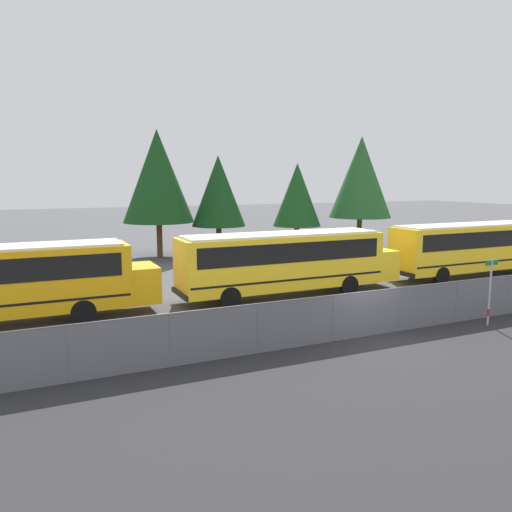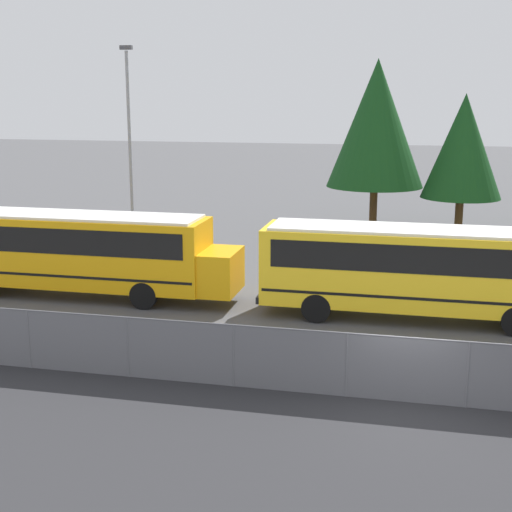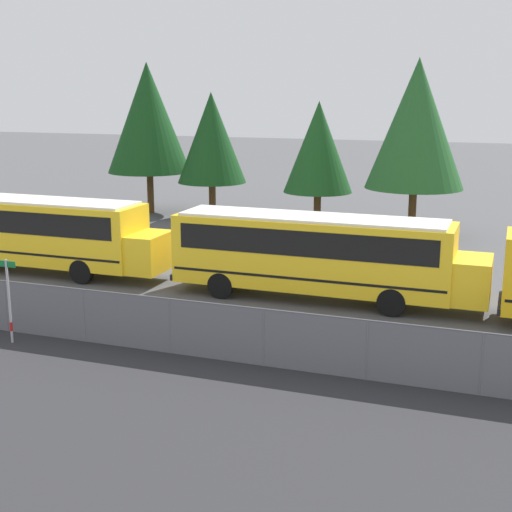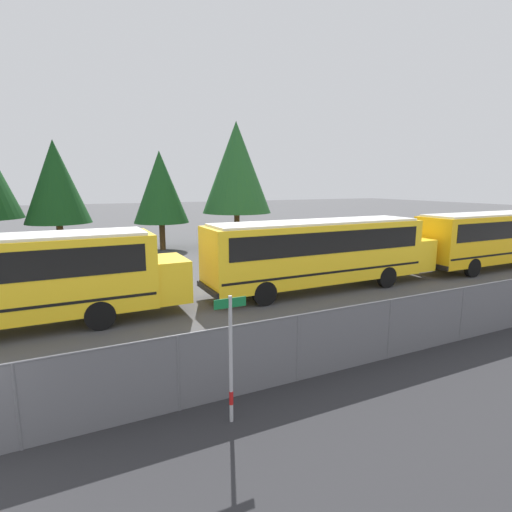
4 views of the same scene
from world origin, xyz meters
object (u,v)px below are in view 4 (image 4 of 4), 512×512
Objects in this scene: tree_1 at (56,182)px; tree_2 at (236,168)px; school_bus_5 at (498,235)px; tree_0 at (160,187)px; school_bus_4 at (322,249)px; street_sign at (231,356)px.

tree_2 is (12.84, -1.38, 1.12)m from tree_1.
school_bus_5 is 22.93m from tree_0.
school_bus_5 is at bearing -1.68° from school_bus_4.
tree_2 is at bearing -6.15° from tree_1.
street_sign is at bearing -99.57° from tree_0.
tree_2 reaches higher than tree_1.
street_sign is at bearing -159.26° from school_bus_5.
tree_0 is (-16.66, 15.51, 2.78)m from school_bus_5.
tree_1 is (-23.71, 15.84, 3.15)m from school_bus_5.
tree_1 is 0.81× the size of tree_2.
school_bus_5 is 1.25× the size of tree_2.
tree_1 is at bearing 173.85° from tree_2.
school_bus_4 is at bearing 45.42° from street_sign.
tree_1 is (-3.11, 23.63, 3.64)m from street_sign.
school_bus_4 and school_bus_5 have the same top height.
street_sign is 0.29× the size of tree_2.
school_bus_5 is (12.54, -0.37, 0.00)m from school_bus_4.
school_bus_5 is 1.54× the size of tree_1.
tree_2 is at bearing -10.31° from tree_0.
school_bus_4 is 1.54× the size of tree_1.
tree_1 is at bearing 146.26° from school_bus_5.
street_sign is at bearing -113.61° from tree_2.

